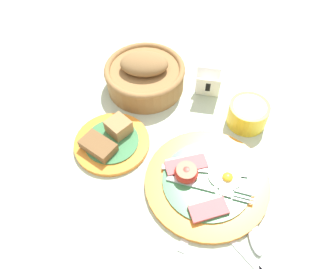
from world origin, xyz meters
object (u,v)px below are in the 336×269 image
(bread_plate, at_px, (111,141))
(bread_basket, at_px, (145,75))
(number_card, at_px, (207,84))
(fork_on_cloth, at_px, (176,263))
(sugar_cup, at_px, (248,114))
(teaspoon_by_saucer, at_px, (259,252))
(breakfast_plate, at_px, (206,181))

(bread_plate, relative_size, bread_basket, 0.84)
(number_card, relative_size, fork_on_cloth, 0.40)
(sugar_cup, distance_m, bread_basket, 0.28)
(teaspoon_by_saucer, height_order, fork_on_cloth, teaspoon_by_saucer)
(bread_basket, bearing_deg, teaspoon_by_saucer, -42.76)
(teaspoon_by_saucer, bearing_deg, bread_basket, 22.66)
(bread_basket, relative_size, fork_on_cloth, 1.13)
(bread_basket, height_order, fork_on_cloth, bread_basket)
(number_card, distance_m, teaspoon_by_saucer, 0.42)
(teaspoon_by_saucer, bearing_deg, number_card, 4.92)
(teaspoon_by_saucer, bearing_deg, breakfast_plate, 26.60)
(bread_plate, xyz_separation_m, teaspoon_by_saucer, (0.37, -0.13, -0.01))
(teaspoon_by_saucer, xyz_separation_m, fork_on_cloth, (-0.14, -0.07, -0.00))
(sugar_cup, distance_m, teaspoon_by_saucer, 0.32)
(teaspoon_by_saucer, distance_m, fork_on_cloth, 0.16)
(bread_plate, distance_m, number_card, 0.28)
(fork_on_cloth, bearing_deg, bread_basket, 32.40)
(breakfast_plate, bearing_deg, sugar_cup, 76.53)
(number_card, distance_m, fork_on_cloth, 0.44)
(bread_plate, height_order, bread_basket, bread_basket)
(number_card, height_order, teaspoon_by_saucer, number_card)
(sugar_cup, distance_m, fork_on_cloth, 0.38)
(bread_plate, bearing_deg, bread_basket, 89.06)
(breakfast_plate, relative_size, fork_on_cloth, 1.45)
(sugar_cup, height_order, bread_basket, bread_basket)
(sugar_cup, relative_size, teaspoon_by_saucer, 0.52)
(bread_plate, distance_m, fork_on_cloth, 0.31)
(number_card, bearing_deg, bread_plate, -135.69)
(bread_basket, xyz_separation_m, teaspoon_by_saucer, (0.37, -0.34, -0.04))
(breakfast_plate, height_order, sugar_cup, sugar_cup)
(breakfast_plate, xyz_separation_m, fork_on_cloth, (-0.01, -0.18, -0.01))
(fork_on_cloth, bearing_deg, number_card, 12.09)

